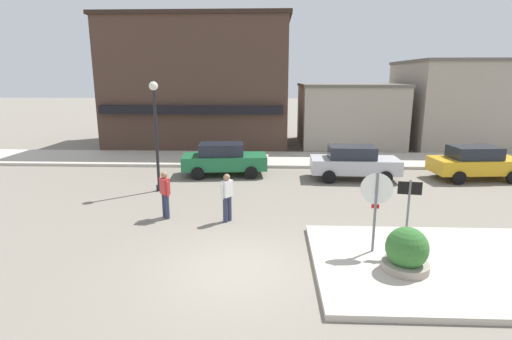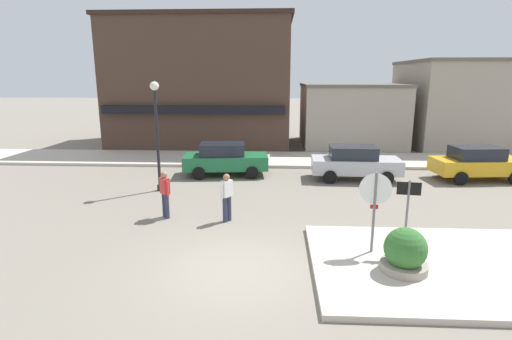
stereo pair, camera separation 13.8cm
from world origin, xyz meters
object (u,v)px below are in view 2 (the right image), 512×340
(lamp_post, at_px, (156,120))
(pedestrian_crossing_near, at_px, (227,196))
(parked_car_nearest, at_px, (225,159))
(parked_car_third, at_px, (478,163))
(pedestrian_crossing_far, at_px, (165,193))
(one_way_sign, at_px, (407,209))
(planter, at_px, (405,255))
(stop_sign, at_px, (375,202))
(parked_car_second, at_px, (355,162))

(lamp_post, height_order, pedestrian_crossing_near, lamp_post)
(parked_car_nearest, xyz_separation_m, parked_car_third, (11.73, -0.33, 0.00))
(pedestrian_crossing_far, bearing_deg, pedestrian_crossing_near, -6.20)
(one_way_sign, distance_m, pedestrian_crossing_far, 7.61)
(one_way_sign, bearing_deg, pedestrian_crossing_near, 154.18)
(planter, height_order, pedestrian_crossing_near, pedestrian_crossing_near)
(one_way_sign, height_order, parked_car_third, one_way_sign)
(lamp_post, relative_size, pedestrian_crossing_near, 2.82)
(one_way_sign, height_order, pedestrian_crossing_near, one_way_sign)
(planter, bearing_deg, parked_car_nearest, 119.43)
(stop_sign, relative_size, one_way_sign, 1.10)
(parked_car_nearest, bearing_deg, pedestrian_crossing_near, -82.08)
(stop_sign, bearing_deg, parked_car_nearest, 119.82)
(lamp_post, xyz_separation_m, parked_car_nearest, (2.39, 2.82, -2.15))
(one_way_sign, relative_size, pedestrian_crossing_far, 1.30)
(stop_sign, relative_size, parked_car_third, 0.56)
(stop_sign, height_order, pedestrian_crossing_near, stop_sign)
(parked_car_second, bearing_deg, pedestrian_crossing_near, -132.09)
(planter, distance_m, parked_car_third, 11.35)
(stop_sign, distance_m, parked_car_third, 10.81)
(planter, bearing_deg, parked_car_third, 57.00)
(lamp_post, relative_size, parked_car_second, 1.12)
(lamp_post, bearing_deg, planter, -41.48)
(planter, distance_m, pedestrian_crossing_far, 7.76)
(one_way_sign, relative_size, parked_car_second, 0.52)
(planter, height_order, pedestrian_crossing_far, pedestrian_crossing_far)
(stop_sign, height_order, parked_car_nearest, stop_sign)
(parked_car_nearest, height_order, pedestrian_crossing_near, pedestrian_crossing_near)
(parked_car_nearest, bearing_deg, parked_car_second, -4.90)
(lamp_post, distance_m, parked_car_nearest, 4.28)
(parked_car_nearest, relative_size, parked_car_second, 1.03)
(parked_car_nearest, distance_m, pedestrian_crossing_near, 6.38)
(one_way_sign, xyz_separation_m, pedestrian_crossing_far, (-7.12, 2.65, -0.46))
(parked_car_third, height_order, pedestrian_crossing_near, pedestrian_crossing_near)
(one_way_sign, bearing_deg, parked_car_third, 55.20)
(lamp_post, bearing_deg, stop_sign, -38.75)
(stop_sign, distance_m, pedestrian_crossing_far, 6.85)
(lamp_post, bearing_deg, pedestrian_crossing_near, -46.91)
(planter, height_order, parked_car_third, parked_car_third)
(pedestrian_crossing_near, bearing_deg, parked_car_nearest, 97.92)
(lamp_post, xyz_separation_m, pedestrian_crossing_near, (3.27, -3.49, -2.09))
(one_way_sign, height_order, pedestrian_crossing_far, one_way_sign)
(planter, bearing_deg, pedestrian_crossing_far, 151.02)
(parked_car_second, bearing_deg, parked_car_nearest, 175.10)
(parked_car_third, bearing_deg, stop_sign, -128.42)
(parked_car_second, distance_m, parked_car_third, 5.63)
(parked_car_second, xyz_separation_m, parked_car_third, (5.62, 0.19, 0.00))
(stop_sign, xyz_separation_m, one_way_sign, (0.86, 0.04, -0.19))
(parked_car_third, bearing_deg, pedestrian_crossing_far, -156.06)
(lamp_post, height_order, parked_car_second, lamp_post)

